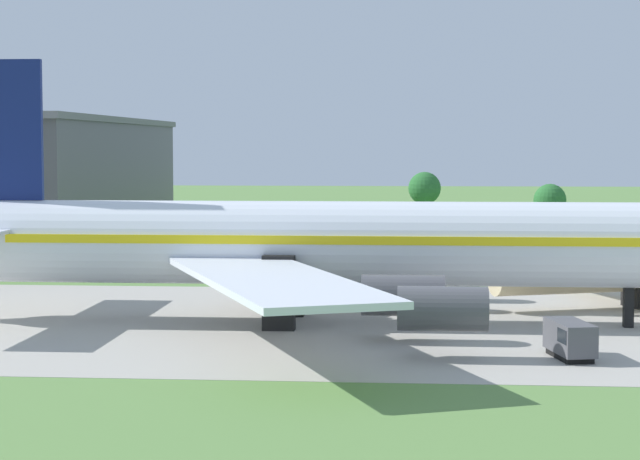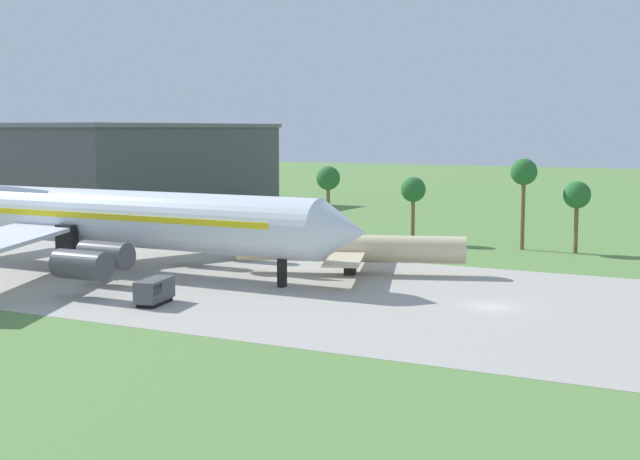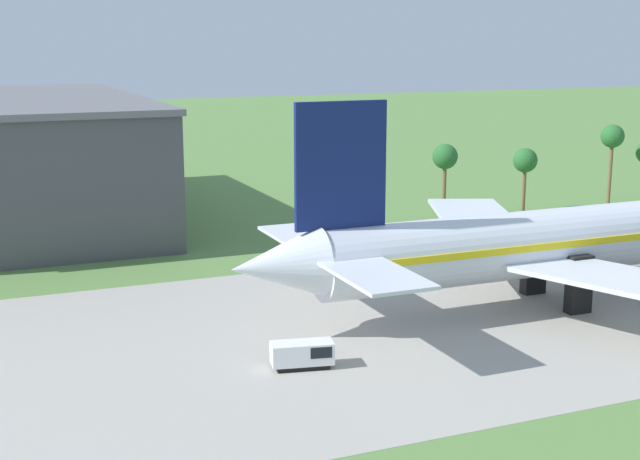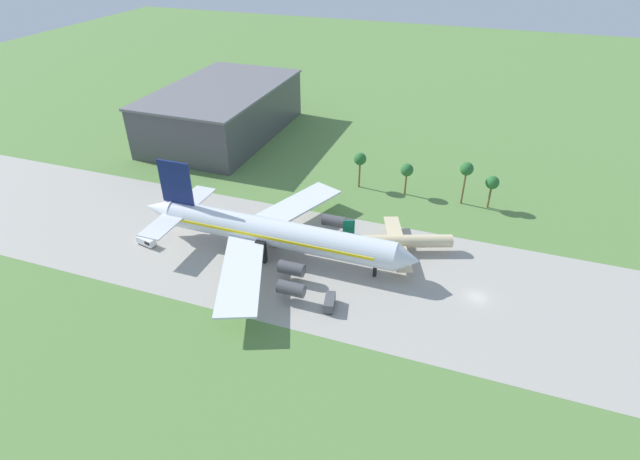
# 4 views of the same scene
# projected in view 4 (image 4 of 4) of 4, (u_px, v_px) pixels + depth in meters

# --- Properties ---
(ground_plane) EXTENTS (600.00, 600.00, 0.00)m
(ground_plane) POSITION_uv_depth(u_px,v_px,m) (477.00, 297.00, 105.44)
(ground_plane) COLOR #5B8442
(taxiway_strip) EXTENTS (320.00, 44.00, 0.02)m
(taxiway_strip) POSITION_uv_depth(u_px,v_px,m) (477.00, 297.00, 105.44)
(taxiway_strip) COLOR #A8A399
(taxiway_strip) RESTS_ON ground_plane
(jet_airliner) EXTENTS (68.69, 58.53, 20.35)m
(jet_airliner) POSITION_uv_depth(u_px,v_px,m) (273.00, 233.00, 115.33)
(jet_airliner) COLOR silver
(jet_airliner) RESTS_ON ground_plane
(regional_aircraft) EXTENTS (25.39, 23.17, 8.75)m
(regional_aircraft) POSITION_uv_depth(u_px,v_px,m) (397.00, 241.00, 118.16)
(regional_aircraft) COLOR beige
(regional_aircraft) RESTS_ON ground_plane
(baggage_tug) EXTENTS (5.21, 2.95, 2.13)m
(baggage_tug) POSITION_uv_depth(u_px,v_px,m) (147.00, 241.00, 121.24)
(baggage_tug) COLOR black
(baggage_tug) RESTS_ON ground_plane
(catering_van) EXTENTS (2.98, 5.20, 2.41)m
(catering_van) POSITION_uv_depth(u_px,v_px,m) (330.00, 303.00, 101.97)
(catering_van) COLOR black
(catering_van) RESTS_ON ground_plane
(terminal_building) EXTENTS (36.72, 61.20, 17.36)m
(terminal_building) POSITION_uv_depth(u_px,v_px,m) (223.00, 111.00, 177.85)
(terminal_building) COLOR #47474C
(terminal_building) RESTS_ON ground_plane
(palm_tree_row) EXTENTS (85.00, 3.60, 12.39)m
(palm_tree_row) POSITION_uv_depth(u_px,v_px,m) (476.00, 176.00, 133.94)
(palm_tree_row) COLOR brown
(palm_tree_row) RESTS_ON ground_plane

